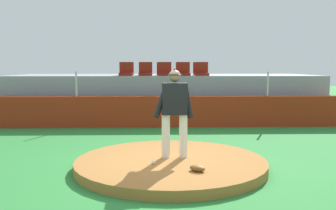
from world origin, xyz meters
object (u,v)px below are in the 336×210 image
object	(u,v)px
stadium_chair_1	(146,71)
stadium_chair_2	(165,71)
stadium_chair_5	(127,71)
stadium_chair_4	(202,71)
pitcher	(175,106)
stadium_chair_9	(199,71)
stadium_chair_0	(126,71)
baseball	(153,162)
stadium_chair_6	(145,71)
stadium_chair_8	(182,71)
fielding_glove	(197,168)
stadium_chair_7	(163,71)
stadium_chair_3	(183,71)

from	to	relation	value
stadium_chair_1	stadium_chair_2	world-z (taller)	same
stadium_chair_1	stadium_chair_5	xyz separation A→B (m)	(-0.73, 0.89, 0.00)
stadium_chair_4	stadium_chair_5	size ratio (longest dim) A/B	1.00
pitcher	stadium_chair_9	xyz separation A→B (m)	(1.31, 7.09, 0.60)
stadium_chair_0	baseball	bearing A→B (deg)	98.87
pitcher	stadium_chair_6	xyz separation A→B (m)	(-0.81, 7.10, 0.60)
baseball	stadium_chair_6	world-z (taller)	stadium_chair_6
stadium_chair_0	stadium_chair_8	distance (m)	2.30
stadium_chair_0	stadium_chair_2	world-z (taller)	same
pitcher	stadium_chair_5	world-z (taller)	stadium_chair_5
fielding_glove	stadium_chair_4	size ratio (longest dim) A/B	0.60
fielding_glove	stadium_chair_7	bearing A→B (deg)	134.75
fielding_glove	stadium_chair_4	distance (m)	7.48
stadium_chair_6	stadium_chair_0	bearing A→B (deg)	53.40
stadium_chair_9	stadium_chair_0	bearing A→B (deg)	17.62
stadium_chair_5	stadium_chair_3	bearing A→B (deg)	156.77
stadium_chair_1	fielding_glove	bearing A→B (deg)	98.76
fielding_glove	stadium_chair_0	bearing A→B (deg)	145.67
fielding_glove	stadium_chair_2	size ratio (longest dim) A/B	0.60
pitcher	stadium_chair_7	bearing A→B (deg)	88.31
stadium_chair_1	stadium_chair_6	xyz separation A→B (m)	(-0.05, 0.90, 0.00)
stadium_chair_3	stadium_chair_9	bearing A→B (deg)	-127.56
fielding_glove	stadium_chair_3	bearing A→B (deg)	129.35
baseball	stadium_chair_0	distance (m)	7.00
stadium_chair_0	stadium_chair_3	bearing A→B (deg)	179.61
stadium_chair_0	stadium_chair_5	xyz separation A→B (m)	(-0.01, 0.89, 0.00)
stadium_chair_4	stadium_chair_7	distance (m)	1.65
stadium_chair_3	stadium_chair_7	size ratio (longest dim) A/B	1.00
stadium_chair_6	stadium_chair_7	world-z (taller)	same
baseball	stadium_chair_6	size ratio (longest dim) A/B	0.15
fielding_glove	stadium_chair_0	world-z (taller)	stadium_chair_0
pitcher	stadium_chair_0	bearing A→B (deg)	100.80
stadium_chair_6	baseball	bearing A→B (deg)	92.88
baseball	stadium_chair_5	xyz separation A→B (m)	(-1.06, 7.62, 1.61)
stadium_chair_4	stadium_chair_6	bearing A→B (deg)	-22.78
fielding_glove	stadium_chair_8	bearing A→B (deg)	129.49
stadium_chair_0	stadium_chair_1	xyz separation A→B (m)	(0.72, -0.00, 0.00)
pitcher	stadium_chair_6	bearing A→B (deg)	93.93
stadium_chair_0	stadium_chair_8	world-z (taller)	same
baseball	stadium_chair_0	size ratio (longest dim) A/B	0.15
stadium_chair_4	baseball	bearing A→B (deg)	75.66
stadium_chair_6	stadium_chair_8	world-z (taller)	same
stadium_chair_6	stadium_chair_9	distance (m)	2.12
baseball	stadium_chair_2	bearing A→B (deg)	86.86
stadium_chair_6	stadium_chair_8	distance (m)	1.45
stadium_chair_4	stadium_chair_8	world-z (taller)	same
stadium_chair_5	stadium_chair_6	xyz separation A→B (m)	(0.68, 0.00, 0.00)
fielding_glove	stadium_chair_8	distance (m)	8.31
baseball	stadium_chair_4	bearing A→B (deg)	75.66
stadium_chair_4	stadium_chair_6	size ratio (longest dim) A/B	1.00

